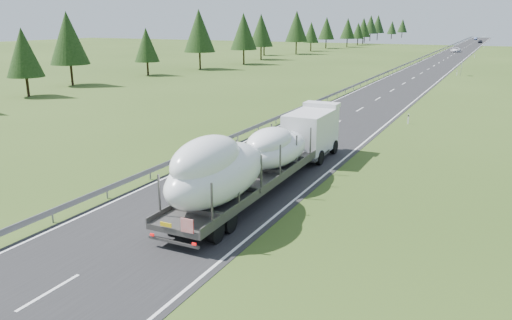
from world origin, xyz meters
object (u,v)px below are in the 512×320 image
at_px(distant_van, 456,50).
at_px(highway_sign, 462,66).
at_px(distant_car_dark, 480,41).
at_px(distant_car_blue, 476,39).
at_px(boat_truck, 259,154).

bearing_deg(distant_van, highway_sign, -80.87).
relative_size(distant_car_dark, distant_car_blue, 1.02).
relative_size(distant_van, distant_car_blue, 1.33).
relative_size(boat_truck, distant_car_dark, 5.11).
xyz_separation_m(highway_sign, distant_van, (-7.74, 73.70, -1.07)).
distance_m(highway_sign, distant_van, 74.11).
relative_size(boat_truck, distant_van, 3.91).
height_order(boat_truck, distant_car_dark, boat_truck).
bearing_deg(boat_truck, distant_van, 91.04).
bearing_deg(distant_car_blue, boat_truck, -90.43).
height_order(highway_sign, boat_truck, boat_truck).
relative_size(highway_sign, distant_van, 0.49).
bearing_deg(distant_car_blue, highway_sign, -88.56).
xyz_separation_m(boat_truck, distant_van, (-2.71, 148.83, -1.65)).
bearing_deg(distant_van, distant_car_blue, 93.47).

